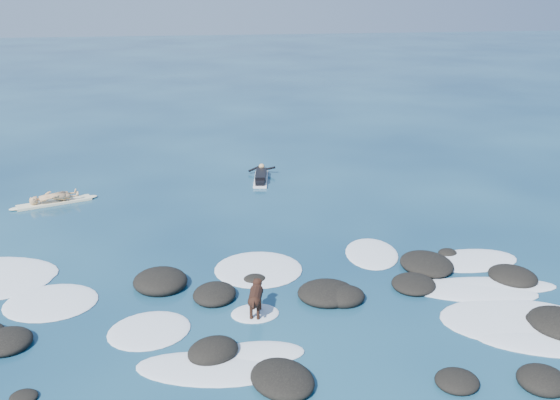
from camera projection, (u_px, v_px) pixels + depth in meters
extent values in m
plane|color=#0A2642|center=(237.00, 293.00, 15.06)|extent=(160.00, 160.00, 0.00)
ellipsoid|color=black|center=(255.00, 279.00, 15.66)|extent=(0.61, 0.54, 0.19)
ellipsoid|color=black|center=(457.00, 381.00, 11.59)|extent=(1.07, 1.05, 0.28)
ellipsoid|color=black|center=(413.00, 284.00, 15.32)|extent=(1.50, 1.54, 0.31)
ellipsoid|color=black|center=(282.00, 379.00, 11.60)|extent=(1.58, 1.71, 0.39)
ellipsoid|color=black|center=(447.00, 253.00, 17.15)|extent=(0.70, 0.67, 0.21)
ellipsoid|color=black|center=(513.00, 276.00, 15.67)|extent=(1.56, 1.62, 0.41)
ellipsoid|color=black|center=(546.00, 321.00, 13.68)|extent=(0.91, 0.91, 0.22)
ellipsoid|color=black|center=(24.00, 397.00, 11.21)|extent=(0.56, 0.52, 0.14)
ellipsoid|color=black|center=(542.00, 380.00, 11.58)|extent=(1.24, 1.26, 0.38)
ellipsoid|color=black|center=(215.00, 294.00, 14.79)|extent=(1.34, 1.44, 0.38)
ellipsoid|color=black|center=(160.00, 281.00, 15.36)|extent=(1.64, 1.68, 0.50)
ellipsoid|color=black|center=(327.00, 293.00, 14.81)|extent=(1.42, 1.34, 0.43)
ellipsoid|color=black|center=(6.00, 341.00, 12.85)|extent=(1.29, 1.32, 0.35)
ellipsoid|color=black|center=(213.00, 351.00, 12.46)|extent=(1.34, 1.25, 0.46)
ellipsoid|color=black|center=(427.00, 264.00, 16.37)|extent=(1.40, 1.60, 0.40)
ellipsoid|color=black|center=(344.00, 297.00, 14.65)|extent=(1.31, 1.25, 0.41)
ellipsoid|color=white|center=(149.00, 330.00, 13.40)|extent=(2.25, 2.14, 0.12)
ellipsoid|color=white|center=(259.00, 353.00, 12.59)|extent=(1.92, 1.04, 0.12)
ellipsoid|color=white|center=(372.00, 254.00, 17.21)|extent=(1.84, 2.39, 0.12)
ellipsoid|color=white|center=(544.00, 343.00, 12.93)|extent=(3.06, 2.07, 0.12)
ellipsoid|color=white|center=(258.00, 269.00, 16.27)|extent=(2.76, 2.72, 0.12)
ellipsoid|color=white|center=(207.00, 369.00, 12.06)|extent=(3.02, 1.84, 0.12)
ellipsoid|color=white|center=(521.00, 322.00, 13.73)|extent=(3.98, 3.01, 0.12)
ellipsoid|color=white|center=(51.00, 302.00, 14.58)|extent=(2.28, 2.03, 0.12)
ellipsoid|color=white|center=(471.00, 260.00, 16.78)|extent=(2.69, 1.59, 0.12)
ellipsoid|color=white|center=(471.00, 291.00, 15.13)|extent=(3.42, 2.12, 0.12)
ellipsoid|color=white|center=(5.00, 279.00, 15.74)|extent=(2.85, 2.76, 0.12)
ellipsoid|color=white|center=(491.00, 285.00, 15.40)|extent=(3.35, 1.54, 0.12)
ellipsoid|color=white|center=(255.00, 314.00, 14.09)|extent=(1.10, 0.90, 0.12)
cube|color=#F2EBC1|center=(54.00, 203.00, 21.11)|extent=(2.44, 1.29, 0.08)
ellipsoid|color=#F2EBC1|center=(90.00, 197.00, 21.68)|extent=(0.55, 0.42, 0.09)
ellipsoid|color=#F2EBC1|center=(17.00, 209.00, 20.55)|extent=(0.55, 0.42, 0.09)
imported|color=tan|center=(52.00, 179.00, 20.84)|extent=(0.55, 0.67, 1.57)
cube|color=white|center=(261.00, 179.00, 23.66)|extent=(0.88, 2.22, 0.08)
ellipsoid|color=white|center=(262.00, 171.00, 24.69)|extent=(0.34, 0.51, 0.08)
cube|color=black|center=(261.00, 175.00, 23.62)|extent=(0.63, 1.38, 0.22)
sphere|color=tan|center=(262.00, 167.00, 24.30)|extent=(0.26, 0.26, 0.23)
cylinder|color=black|center=(255.00, 169.00, 24.49)|extent=(0.55, 0.20, 0.25)
cylinder|color=black|center=(269.00, 169.00, 24.48)|extent=(0.50, 0.37, 0.25)
cube|color=black|center=(260.00, 182.00, 22.93)|extent=(0.43, 0.59, 0.14)
cylinder|color=black|center=(255.00, 296.00, 13.83)|extent=(0.42, 0.65, 0.29)
sphere|color=black|center=(257.00, 290.00, 14.08)|extent=(0.36, 0.36, 0.30)
sphere|color=black|center=(254.00, 302.00, 13.58)|extent=(0.33, 0.33, 0.27)
sphere|color=black|center=(257.00, 283.00, 14.21)|extent=(0.26, 0.26, 0.22)
cone|color=black|center=(258.00, 281.00, 14.34)|extent=(0.14, 0.16, 0.11)
cone|color=black|center=(255.00, 280.00, 14.18)|extent=(0.11, 0.09, 0.10)
cone|color=black|center=(260.00, 280.00, 14.17)|extent=(0.11, 0.09, 0.10)
cylinder|color=black|center=(253.00, 304.00, 14.13)|extent=(0.09, 0.09, 0.39)
cylinder|color=black|center=(260.00, 304.00, 14.12)|extent=(0.09, 0.09, 0.39)
cylinder|color=black|center=(251.00, 313.00, 13.74)|extent=(0.09, 0.09, 0.39)
cylinder|color=black|center=(258.00, 313.00, 13.73)|extent=(0.09, 0.09, 0.39)
cylinder|color=black|center=(253.00, 303.00, 13.44)|extent=(0.12, 0.29, 0.17)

